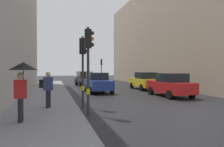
# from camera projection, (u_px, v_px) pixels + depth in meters

# --- Properties ---
(ground_plane) EXTENTS (120.00, 120.00, 0.00)m
(ground_plane) POSITION_uv_depth(u_px,v_px,m) (187.00, 110.00, 10.05)
(ground_plane) COLOR black
(sidewalk_kerb) EXTENTS (3.41, 40.00, 0.16)m
(sidewalk_kerb) POSITION_uv_depth(u_px,v_px,m) (46.00, 98.00, 13.90)
(sidewalk_kerb) COLOR gray
(sidewalk_kerb) RESTS_ON ground
(building_facade_right) EXTENTS (12.00, 28.27, 12.98)m
(building_facade_right) POSITION_uv_depth(u_px,v_px,m) (183.00, 38.00, 28.49)
(building_facade_right) COLOR gray
(building_facade_right) RESTS_ON ground
(traffic_light_near_right) EXTENTS (0.45, 0.34, 3.79)m
(traffic_light_near_right) POSITION_uv_depth(u_px,v_px,m) (83.00, 59.00, 10.74)
(traffic_light_near_right) COLOR #2D2D2D
(traffic_light_near_right) RESTS_ON ground
(traffic_light_far_median) EXTENTS (0.25, 0.43, 3.74)m
(traffic_light_far_median) POSITION_uv_depth(u_px,v_px,m) (101.00, 66.00, 32.32)
(traffic_light_far_median) COLOR #2D2D2D
(traffic_light_far_median) RESTS_ON ground
(traffic_light_near_left) EXTENTS (0.44, 0.27, 3.94)m
(traffic_light_near_left) POSITION_uv_depth(u_px,v_px,m) (89.00, 54.00, 9.07)
(traffic_light_near_left) COLOR #2D2D2D
(traffic_light_near_left) RESTS_ON ground
(car_red_sedan) EXTENTS (2.06, 4.22, 1.76)m
(car_red_sedan) POSITION_uv_depth(u_px,v_px,m) (170.00, 85.00, 15.27)
(car_red_sedan) COLOR red
(car_red_sedan) RESTS_ON ground
(car_white_compact) EXTENTS (2.04, 4.21, 1.76)m
(car_white_compact) POSITION_uv_depth(u_px,v_px,m) (83.00, 77.00, 30.47)
(car_white_compact) COLOR silver
(car_white_compact) RESTS_ON ground
(car_dark_suv) EXTENTS (2.27, 4.33, 1.76)m
(car_dark_suv) POSITION_uv_depth(u_px,v_px,m) (85.00, 79.00, 25.22)
(car_dark_suv) COLOR black
(car_dark_suv) RESTS_ON ground
(car_blue_van) EXTENTS (2.14, 4.26, 1.76)m
(car_blue_van) POSITION_uv_depth(u_px,v_px,m) (97.00, 83.00, 18.03)
(car_blue_van) COLOR navy
(car_blue_van) RESTS_ON ground
(car_yellow_taxi) EXTENTS (2.08, 4.23, 1.76)m
(car_yellow_taxi) POSITION_uv_depth(u_px,v_px,m) (145.00, 81.00, 20.66)
(car_yellow_taxi) COLOR yellow
(car_yellow_taxi) RESTS_ON ground
(pedestrian_with_umbrella) EXTENTS (1.00, 1.00, 2.14)m
(pedestrian_with_umbrella) POSITION_uv_depth(u_px,v_px,m) (22.00, 75.00, 7.21)
(pedestrian_with_umbrella) COLOR black
(pedestrian_with_umbrella) RESTS_ON sidewalk_kerb
(pedestrian_with_grey_backpack) EXTENTS (0.66, 0.46, 1.77)m
(pedestrian_with_grey_backpack) POSITION_uv_depth(u_px,v_px,m) (47.00, 87.00, 9.92)
(pedestrian_with_grey_backpack) COLOR black
(pedestrian_with_grey_backpack) RESTS_ON sidewalk_kerb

